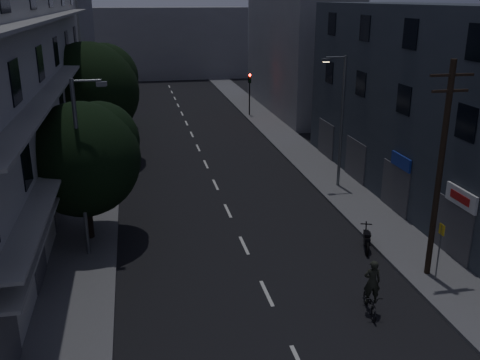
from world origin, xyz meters
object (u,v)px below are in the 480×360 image
object	(u,v)px
utility_pole	(440,168)
motorcycle	(367,240)
cyclist	(371,296)
bus_stop_sign	(440,242)

from	to	relation	value
utility_pole	motorcycle	bearing A→B (deg)	117.44
utility_pole	motorcycle	distance (m)	5.47
motorcycle	cyclist	size ratio (longest dim) A/B	0.82
utility_pole	cyclist	bearing A→B (deg)	-148.93
utility_pole	cyclist	size ratio (longest dim) A/B	4.10
utility_pole	cyclist	distance (m)	5.89
utility_pole	bus_stop_sign	bearing A→B (deg)	-87.58
utility_pole	cyclist	world-z (taller)	utility_pole
motorcycle	utility_pole	bearing A→B (deg)	-43.29
utility_pole	motorcycle	world-z (taller)	utility_pole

